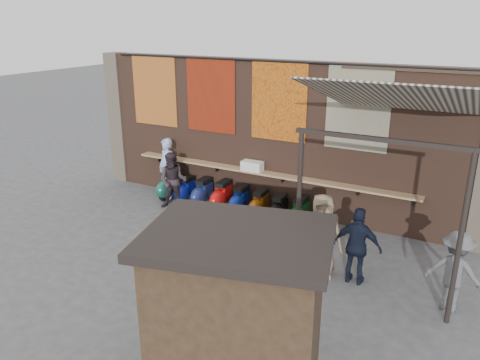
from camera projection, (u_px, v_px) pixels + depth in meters
The scene contains 32 objects.
ground at pixel (220, 246), 10.77m from camera, with size 70.00×70.00×0.00m, color #474749.
brick_wall at pixel (271, 137), 12.37m from camera, with size 10.00×0.40×4.00m, color brown.
pier_left at pixel (120, 118), 14.69m from camera, with size 0.50×0.50×4.00m, color #4C4238.
eating_counter at pixel (264, 173), 12.35m from camera, with size 8.00×0.32×0.05m, color #9E7A51.
shelf_box at pixel (252, 166), 12.43m from camera, with size 0.56×0.30×0.26m, color white.
tapestry_redgold at pixel (155, 91), 13.46m from camera, with size 1.50×0.02×2.00m, color maroon.
tapestry_sun at pixel (211, 96), 12.61m from camera, with size 1.50×0.02×2.00m, color red.
tapestry_orange at pixel (279, 101), 11.72m from camera, with size 1.50×0.02×2.00m, color #C36618.
tapestry_multi at pixel (358, 108), 10.83m from camera, with size 1.50×0.02×2.00m, color teal.
hang_rail at pixel (268, 61), 11.53m from camera, with size 0.06×0.06×9.50m, color black.
scooter_stool_0 at pixel (170, 185), 13.56m from camera, with size 0.38×0.85×0.81m, color #165A49, non-canonical shape.
scooter_stool_1 at pixel (186, 189), 13.37m from camera, with size 0.32×0.72×0.68m, color navy, non-canonical shape.
scooter_stool_2 at pixel (203, 192), 13.10m from camera, with size 0.35×0.77×0.73m, color navy, non-canonical shape.
scooter_stool_3 at pixel (222, 195), 12.83m from camera, with size 0.36×0.80×0.76m, color #B3100D, non-canonical shape.
scooter_stool_4 at pixel (240, 200), 12.56m from camera, with size 0.34×0.76×0.72m, color #0D2996, non-canonical shape.
scooter_stool_5 at pixel (259, 204), 12.28m from camera, with size 0.34×0.75×0.71m, color #88470C, non-canonical shape.
scooter_stool_6 at pixel (279, 209), 12.02m from camera, with size 0.32×0.72×0.68m, color black, non-canonical shape.
scooter_stool_7 at pixel (300, 212), 11.78m from camera, with size 0.35×0.77×0.73m, color #0D4519, non-canonical shape.
diner_left at pixel (167, 168), 13.46m from camera, with size 0.64×0.42×1.77m, color #9BB6E2.
diner_right at pixel (173, 181), 12.70m from camera, with size 0.77×0.60×1.58m, color #2E232A.
shopper_navy at pixel (358, 246), 9.05m from camera, with size 0.93×0.39×1.59m, color black.
shopper_grey at pixel (455, 272), 8.21m from camera, with size 0.98×0.56×1.52m, color #58585D.
shopper_tan at pixel (321, 236), 9.29m from camera, with size 0.86×0.56×1.75m, color #8E755A.
market_stall at pixel (238, 318), 6.31m from camera, with size 2.12×1.59×2.30m, color black.
stall_roof at pixel (238, 237), 5.91m from camera, with size 2.37×1.83×0.12m, color black.
stall_sign at pixel (252, 255), 6.89m from camera, with size 1.20×0.04×0.50m, color gold.
stall_shelf at pixel (252, 303), 7.16m from camera, with size 1.76×0.10×0.06m, color #473321.
awning_canvas at pixel (402, 98), 8.80m from camera, with size 3.20×3.40×0.03m, color beige.
awning_ledger at pixel (417, 69), 9.99m from camera, with size 3.30×0.08×0.12m, color #33261C.
awning_header at pixel (382, 140), 7.70m from camera, with size 3.00×0.08×0.08m, color black.
awning_post_left at pixel (298, 210), 8.83m from camera, with size 0.09×0.09×3.10m, color black.
awning_post_right at pixel (460, 241), 7.58m from camera, with size 0.09×0.09×3.10m, color black.
Camera 1 is at (4.98, -8.31, 4.97)m, focal length 35.00 mm.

